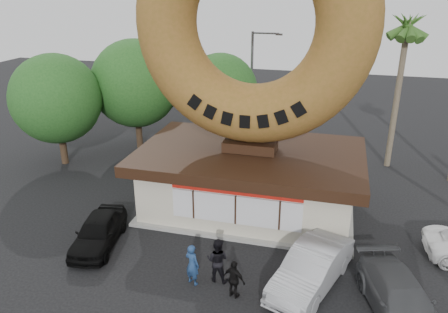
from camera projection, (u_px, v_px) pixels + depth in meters
name	position (u px, v px, depth m)	size (l,w,h in m)	color
ground	(218.00, 278.00, 17.65)	(90.00, 90.00, 0.00)	black
donut_shop	(249.00, 178.00, 22.36)	(11.20, 7.20, 3.80)	#BDB3A1
giant_donut	(253.00, 24.00, 19.53)	(11.15, 11.15, 2.84)	brown
tree_west	(135.00, 84.00, 29.84)	(6.00, 6.00, 7.65)	#473321
tree_mid	(221.00, 91.00, 30.55)	(5.20, 5.20, 6.63)	#473321
tree_far	(56.00, 99.00, 27.20)	(5.60, 5.60, 7.14)	#473321
palm_near	(407.00, 32.00, 25.28)	(2.60, 2.60, 9.75)	#726651
street_lamp	(254.00, 83.00, 30.77)	(2.11, 0.20, 8.00)	#59595E
person_left	(192.00, 264.00, 17.03)	(0.64, 0.42, 1.76)	navy
person_center	(217.00, 260.00, 17.19)	(0.91, 0.71, 1.87)	black
person_right	(234.00, 279.00, 16.30)	(0.93, 0.39, 1.58)	black
car_black	(98.00, 231.00, 19.60)	(1.68, 4.17, 1.42)	black
car_silver	(311.00, 268.00, 16.92)	(1.70, 4.88, 1.61)	#A6A7AB
car_grey	(401.00, 299.00, 15.42)	(1.99, 4.89, 1.42)	#4C4D50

